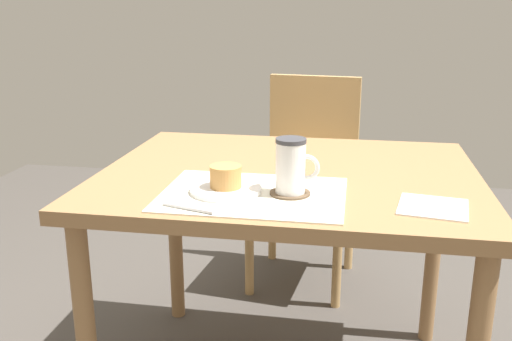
% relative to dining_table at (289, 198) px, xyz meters
% --- Properties ---
extents(dining_table, '(1.02, 0.82, 0.70)m').
position_rel_dining_table_xyz_m(dining_table, '(0.00, 0.00, 0.00)').
color(dining_table, '#997047').
rests_on(dining_table, ground_plane).
extents(wooden_chair, '(0.47, 0.47, 0.85)m').
position_rel_dining_table_xyz_m(wooden_chair, '(-0.01, 0.79, -0.14)').
color(wooden_chair, tan).
rests_on(wooden_chair, ground_plane).
extents(placemat, '(0.44, 0.33, 0.00)m').
position_rel_dining_table_xyz_m(placemat, '(-0.06, -0.22, 0.08)').
color(placemat, silver).
rests_on(placemat, dining_table).
extents(pastry_plate, '(0.17, 0.17, 0.01)m').
position_rel_dining_table_xyz_m(pastry_plate, '(-0.13, -0.22, 0.09)').
color(pastry_plate, white).
rests_on(pastry_plate, placemat).
extents(pastry, '(0.08, 0.08, 0.05)m').
position_rel_dining_table_xyz_m(pastry, '(-0.13, -0.22, 0.12)').
color(pastry, tan).
rests_on(pastry, pastry_plate).
extents(coffee_coaster, '(0.10, 0.10, 0.00)m').
position_rel_dining_table_xyz_m(coffee_coaster, '(0.03, -0.21, 0.09)').
color(coffee_coaster, brown).
rests_on(coffee_coaster, placemat).
extents(coffee_mug, '(0.11, 0.07, 0.13)m').
position_rel_dining_table_xyz_m(coffee_mug, '(0.03, -0.21, 0.16)').
color(coffee_mug, white).
rests_on(coffee_mug, coffee_coaster).
extents(teaspoon, '(0.13, 0.05, 0.01)m').
position_rel_dining_table_xyz_m(teaspoon, '(-0.18, -0.36, 0.09)').
color(teaspoon, silver).
rests_on(teaspoon, placemat).
extents(paper_napkin, '(0.17, 0.17, 0.00)m').
position_rel_dining_table_xyz_m(paper_napkin, '(0.36, -0.24, 0.08)').
color(paper_napkin, white).
rests_on(paper_napkin, dining_table).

